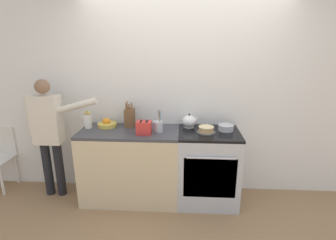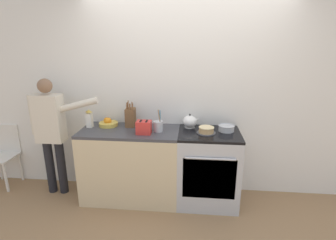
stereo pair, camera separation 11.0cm
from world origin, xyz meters
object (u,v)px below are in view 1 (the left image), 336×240
tea_kettle (189,121)px  fruit_bowl (107,124)px  toaster (144,128)px  stove_range (208,167)px  mixing_bowl (226,127)px  knife_block (130,118)px  layer_cake (206,130)px  milk_carton (88,120)px  utensil_crock (158,126)px  person_baker (49,129)px

tea_kettle → fruit_bowl: 1.05m
toaster → stove_range: bearing=7.9°
mixing_bowl → knife_block: 1.20m
layer_cake → mixing_bowl: layer_cake is taller
fruit_bowl → milk_carton: milk_carton is taller
knife_block → milk_carton: bearing=-170.0°
utensil_crock → milk_carton: bearing=175.0°
fruit_bowl → milk_carton: size_ratio=1.05×
knife_block → milk_carton: knife_block is taller
layer_cake → fruit_bowl: (-1.24, 0.16, 0.00)m
knife_block → utensil_crock: bearing=-23.7°
utensil_crock → milk_carton: 0.89m
mixing_bowl → person_baker: 2.20m
knife_block → toaster: size_ratio=1.74×
fruit_bowl → person_baker: size_ratio=0.16×
fruit_bowl → utensil_crock: bearing=-13.0°
person_baker → fruit_bowl: bearing=18.7°
mixing_bowl → milk_carton: 1.70m
layer_cake → utensil_crock: utensil_crock is taller
milk_carton → utensil_crock: bearing=-5.0°
utensil_crock → toaster: 0.18m
knife_block → layer_cake: bearing=-10.5°
fruit_bowl → person_baker: bearing=-170.6°
layer_cake → utensil_crock: 0.57m
stove_range → knife_block: knife_block is taller
tea_kettle → knife_block: knife_block is taller
stove_range → milk_carton: 1.60m
tea_kettle → layer_cake: bearing=-45.9°
mixing_bowl → layer_cake: bearing=-158.2°
utensil_crock → person_baker: bearing=178.5°
mixing_bowl → utensil_crock: bearing=-173.8°
stove_range → knife_block: bearing=171.4°
knife_block → toaster: knife_block is taller
layer_cake → tea_kettle: 0.29m
mixing_bowl → fruit_bowl: fruit_bowl is taller
knife_block → person_baker: 1.02m
tea_kettle → milk_carton: 1.26m
utensil_crock → milk_carton: utensil_crock is taller
knife_block → milk_carton: (-0.50, -0.09, -0.01)m
stove_range → fruit_bowl: size_ratio=3.87×
knife_block → toaster: 0.34m
utensil_crock → knife_block: bearing=156.3°
utensil_crock → milk_carton: (-0.88, 0.08, 0.04)m
tea_kettle → knife_block: bearing=-177.9°
tea_kettle → utensil_crock: 0.42m
stove_range → layer_cake: size_ratio=4.19×
layer_cake → milk_carton: (-1.45, 0.09, 0.07)m
stove_range → tea_kettle: tea_kettle is taller
utensil_crock → milk_carton: size_ratio=1.22×
tea_kettle → fruit_bowl: bearing=-177.8°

